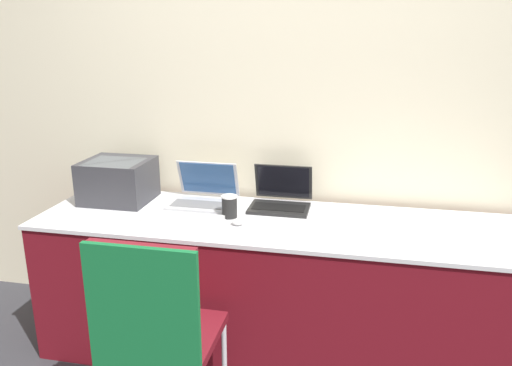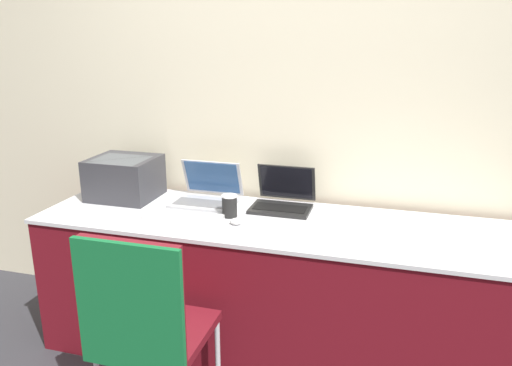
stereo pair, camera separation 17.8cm
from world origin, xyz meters
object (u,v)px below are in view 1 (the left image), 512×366
(laptop_left, at_px, (203,195))
(chair, at_px, (154,323))
(printer, at_px, (118,179))
(mouse, at_px, (238,222))
(laptop_right, at_px, (281,198))
(external_keyboard, at_px, (183,219))
(coffee_cup, at_px, (229,206))

(laptop_left, xyz_separation_m, chair, (0.08, -0.90, -0.24))
(chair, bearing_deg, printer, 123.26)
(mouse, bearing_deg, laptop_right, 62.12)
(printer, relative_size, mouse, 5.99)
(external_keyboard, height_order, coffee_cup, coffee_cup)
(coffee_cup, xyz_separation_m, chair, (-0.12, -0.72, -0.24))
(printer, relative_size, laptop_left, 1.05)
(laptop_left, bearing_deg, external_keyboard, -94.11)
(laptop_left, distance_m, chair, 0.93)
(printer, distance_m, mouse, 0.79)
(printer, xyz_separation_m, laptop_right, (0.91, 0.08, -0.08))
(external_keyboard, bearing_deg, coffee_cup, 26.36)
(printer, height_order, external_keyboard, printer)
(coffee_cup, bearing_deg, laptop_right, 42.14)
(external_keyboard, xyz_separation_m, mouse, (0.28, 0.01, 0.01))
(coffee_cup, bearing_deg, external_keyboard, -153.64)
(external_keyboard, distance_m, coffee_cup, 0.24)
(laptop_right, bearing_deg, printer, -175.05)
(mouse, bearing_deg, laptop_left, 133.98)
(coffee_cup, bearing_deg, mouse, -55.61)
(mouse, bearing_deg, external_keyboard, -178.61)
(printer, height_order, laptop_left, printer)
(laptop_right, relative_size, coffee_cup, 2.75)
(printer, bearing_deg, laptop_left, 4.95)
(laptop_right, bearing_deg, mouse, -117.88)
(printer, relative_size, external_keyboard, 0.90)
(mouse, bearing_deg, coffee_cup, 124.39)
(coffee_cup, height_order, mouse, coffee_cup)
(laptop_right, distance_m, coffee_cup, 0.31)
(laptop_right, xyz_separation_m, coffee_cup, (-0.23, -0.21, 0.01))
(laptop_left, xyz_separation_m, mouse, (0.26, -0.27, -0.03))
(coffee_cup, bearing_deg, chair, -99.05)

